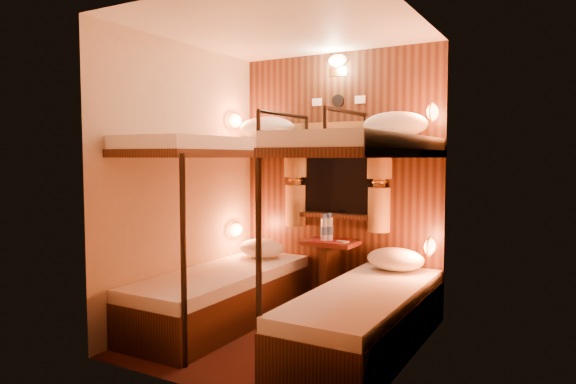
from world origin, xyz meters
The scene contains 22 objects.
floor centered at (0.00, 0.00, 0.00)m, with size 2.10×2.10×0.00m, color #38110F.
ceiling centered at (0.00, 0.00, 2.40)m, with size 2.10×2.10×0.00m, color silver.
wall_back centered at (0.00, 1.05, 1.20)m, with size 2.40×2.40×0.00m, color #C6B293.
wall_front centered at (0.00, -1.05, 1.20)m, with size 2.40×2.40×0.00m, color #C6B293.
wall_left centered at (-1.00, 0.00, 1.20)m, with size 2.40×2.40×0.00m, color #C6B293.
wall_right centered at (1.00, 0.00, 1.20)m, with size 2.40×2.40×0.00m, color #C6B293.
back_panel centered at (0.00, 1.04, 1.20)m, with size 2.00×0.03×2.40m, color black.
bunk_left centered at (-0.65, 0.07, 0.56)m, with size 0.72×1.90×1.82m.
bunk_right centered at (0.65, 0.07, 0.56)m, with size 0.72×1.90×1.82m.
window centered at (0.00, 1.00, 1.18)m, with size 1.00×0.12×0.79m.
curtains centered at (0.00, 0.97, 1.26)m, with size 1.10×0.22×1.00m.
back_fixtures centered at (0.00, 1.00, 2.25)m, with size 0.54×0.09×0.48m.
reading_lamps centered at (0.00, 0.70, 1.24)m, with size 2.00×0.20×1.25m.
table centered at (0.00, 0.85, 0.41)m, with size 0.50×0.34×0.66m.
bottle_left centered at (0.00, 0.84, 0.76)m, with size 0.07×0.07×0.26m.
bottle_right centered at (-0.04, 0.82, 0.76)m, with size 0.07×0.07×0.25m.
sachet_a centered at (0.14, 0.84, 0.65)m, with size 0.09×0.07×0.01m, color silver.
sachet_b centered at (0.11, 0.86, 0.65)m, with size 0.08×0.06×0.01m, color silver.
pillow_lower_left centered at (-0.65, 0.69, 0.55)m, with size 0.46×0.33×0.18m, color white.
pillow_lower_right centered at (0.65, 0.78, 0.55)m, with size 0.49×0.35×0.19m, color white.
pillow_upper_left centered at (-0.65, 0.80, 1.70)m, with size 0.57×0.41×0.22m, color white.
pillow_upper_right centered at (0.65, 0.71, 1.69)m, with size 0.54×0.39×0.21m, color white.
Camera 1 is at (1.98, -3.44, 1.43)m, focal length 32.00 mm.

